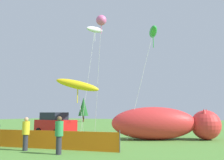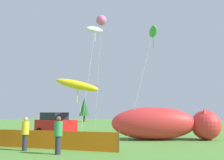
{
  "view_description": "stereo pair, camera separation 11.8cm",
  "coord_description": "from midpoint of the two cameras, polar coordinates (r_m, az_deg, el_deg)",
  "views": [
    {
      "loc": [
        11.09,
        -14.13,
        2.04
      ],
      "look_at": [
        0.77,
        4.2,
        4.82
      ],
      "focal_mm": 40.0,
      "sensor_mm": 36.0,
      "label": 1
    },
    {
      "loc": [
        11.19,
        -14.08,
        2.04
      ],
      "look_at": [
        0.77,
        4.2,
        4.82
      ],
      "focal_mm": 40.0,
      "sensor_mm": 36.0,
      "label": 2
    }
  ],
  "objects": [
    {
      "name": "kite_pink_octopus",
      "position": [
        23.85,
        -2.62,
        13.4
      ],
      "size": [
        1.34,
        0.97,
        11.08
      ],
      "color": "silver",
      "rests_on": "ground"
    },
    {
      "name": "kite_white_ghost",
      "position": [
        27.22,
        -4.07,
        11.36
      ],
      "size": [
        0.75,
        4.02,
        11.47
      ],
      "color": "silver",
      "rests_on": "ground"
    },
    {
      "name": "safety_fence",
      "position": [
        15.45,
        -16.4,
        -12.9
      ],
      "size": [
        9.51,
        1.99,
        1.13
      ],
      "rotation": [
        0.0,
        0.0,
        0.2
      ],
      "color": "orange",
      "rests_on": "ground"
    },
    {
      "name": "kite_green_fish",
      "position": [
        20.89,
        9.21,
        10.74
      ],
      "size": [
        2.59,
        3.3,
        9.03
      ],
      "color": "silver",
      "rests_on": "ground"
    },
    {
      "name": "ground_plane",
      "position": [
        18.09,
        -9.14,
        -13.92
      ],
      "size": [
        120.0,
        120.0,
        0.0
      ],
      "primitive_type": "plane",
      "color": "#548C38"
    },
    {
      "name": "spectator_in_blue_shirt",
      "position": [
        13.01,
        -12.26,
        -11.85
      ],
      "size": [
        0.41,
        0.41,
        1.88
      ],
      "color": "#2D2D38",
      "rests_on": "ground"
    },
    {
      "name": "parked_car",
      "position": [
        23.95,
        -13.06,
        -9.76
      ],
      "size": [
        4.26,
        2.43,
        2.08
      ],
      "rotation": [
        0.0,
        0.0,
        -0.16
      ],
      "color": "red",
      "rests_on": "ground"
    },
    {
      "name": "kite_yellow_hero",
      "position": [
        18.07,
        -8.05,
        -1.15
      ],
      "size": [
        3.04,
        3.15,
        4.73
      ],
      "color": "silver",
      "rests_on": "ground"
    },
    {
      "name": "inflatable_cat",
      "position": [
        19.86,
        11.6,
        -9.94
      ],
      "size": [
        8.09,
        5.71,
        2.5
      ],
      "rotation": [
        0.0,
        0.0,
        0.5
      ],
      "color": "red",
      "rests_on": "ground"
    },
    {
      "name": "horizon_tree_west",
      "position": [
        59.21,
        -6.61,
        -6.1
      ],
      "size": [
        2.36,
        2.36,
        5.63
      ],
      "color": "brown",
      "rests_on": "ground"
    },
    {
      "name": "spectator_in_white_shirt",
      "position": [
        14.79,
        -19.32,
        -11.2
      ],
      "size": [
        0.39,
        0.39,
        1.81
      ],
      "color": "#2D2D38",
      "rests_on": "ground"
    },
    {
      "name": "folding_chair",
      "position": [
        15.69,
        -1.86,
        -13.2
      ],
      "size": [
        0.49,
        0.49,
        0.84
      ],
      "rotation": [
        0.0,
        0.0,
        3.09
      ],
      "color": "maroon",
      "rests_on": "ground"
    }
  ]
}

